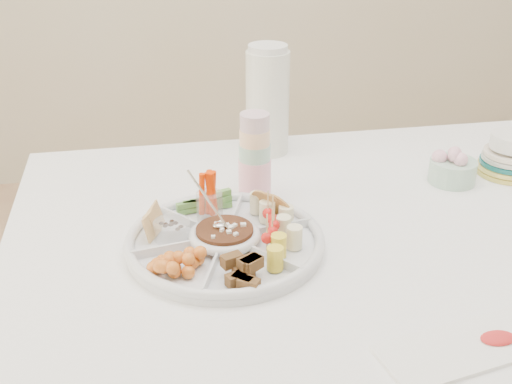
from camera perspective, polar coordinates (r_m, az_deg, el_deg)
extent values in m
cube|color=white|center=(1.59, 9.34, -14.60)|extent=(1.52, 1.02, 0.76)
cylinder|color=white|center=(1.24, -2.79, -4.17)|extent=(0.44, 0.44, 0.04)
cylinder|color=#522813|center=(1.24, -2.80, -3.87)|extent=(0.13, 0.13, 0.04)
cylinder|color=white|center=(1.40, -0.11, 3.10)|extent=(0.08, 0.08, 0.20)
cylinder|color=silver|center=(1.64, 1.03, 8.27)|extent=(0.14, 0.14, 0.29)
cylinder|color=#AEECCB|center=(1.57, 17.13, 2.23)|extent=(0.11, 0.11, 0.08)
cylinder|color=#EDBA46|center=(1.66, 21.69, 3.10)|extent=(0.16, 0.16, 0.10)
cube|color=white|center=(1.08, 19.25, -12.59)|extent=(0.34, 0.17, 0.01)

